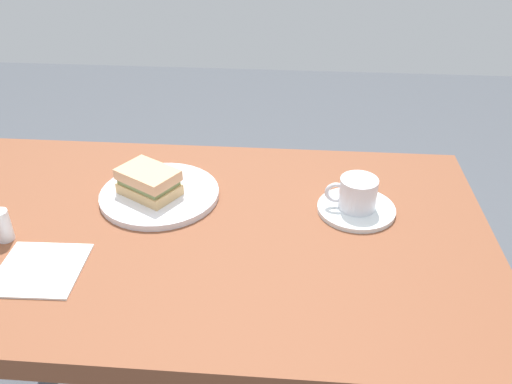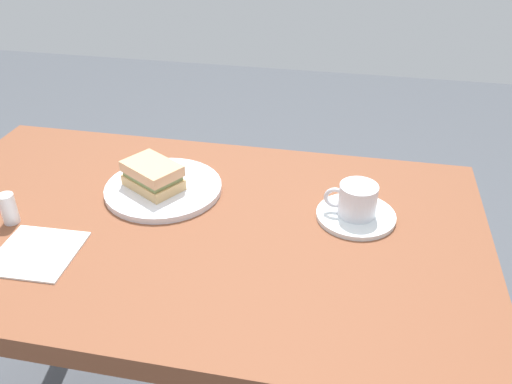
{
  "view_description": "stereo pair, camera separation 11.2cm",
  "coord_description": "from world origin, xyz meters",
  "px_view_note": "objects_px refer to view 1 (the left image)",
  "views": [
    {
      "loc": [
        0.2,
        -0.86,
        1.34
      ],
      "look_at": [
        0.12,
        0.09,
        0.74
      ],
      "focal_mm": 37.22,
      "sensor_mm": 36.0,
      "label": 1
    },
    {
      "loc": [
        0.31,
        -0.84,
        1.34
      ],
      "look_at": [
        0.12,
        0.09,
        0.74
      ],
      "focal_mm": 37.22,
      "sensor_mm": 36.0,
      "label": 2
    }
  ],
  "objects_px": {
    "coffee_saucer": "(356,209)",
    "salt_shaker": "(3,226)",
    "sandwich_plate": "(160,194)",
    "coffee_cup": "(357,193)",
    "spoon": "(356,188)",
    "dining_table": "(194,263)",
    "napkin": "(40,269)",
    "sandwich_front": "(149,182)"
  },
  "relations": [
    {
      "from": "spoon",
      "to": "salt_shaker",
      "type": "distance_m",
      "value": 0.73
    },
    {
      "from": "sandwich_front",
      "to": "coffee_cup",
      "type": "bearing_deg",
      "value": -1.48
    },
    {
      "from": "napkin",
      "to": "salt_shaker",
      "type": "height_order",
      "value": "salt_shaker"
    },
    {
      "from": "coffee_saucer",
      "to": "salt_shaker",
      "type": "bearing_deg",
      "value": -167.36
    },
    {
      "from": "dining_table",
      "to": "spoon",
      "type": "distance_m",
      "value": 0.39
    },
    {
      "from": "sandwich_front",
      "to": "salt_shaker",
      "type": "xyz_separation_m",
      "value": [
        -0.24,
        -0.17,
        -0.01
      ]
    },
    {
      "from": "salt_shaker",
      "to": "sandwich_plate",
      "type": "bearing_deg",
      "value": 33.55
    },
    {
      "from": "sandwich_plate",
      "to": "coffee_cup",
      "type": "distance_m",
      "value": 0.43
    },
    {
      "from": "spoon",
      "to": "napkin",
      "type": "xyz_separation_m",
      "value": [
        -0.59,
        -0.31,
        -0.01
      ]
    },
    {
      "from": "dining_table",
      "to": "coffee_saucer",
      "type": "height_order",
      "value": "coffee_saucer"
    },
    {
      "from": "dining_table",
      "to": "sandwich_plate",
      "type": "height_order",
      "value": "sandwich_plate"
    },
    {
      "from": "sandwich_front",
      "to": "sandwich_plate",
      "type": "bearing_deg",
      "value": 25.57
    },
    {
      "from": "coffee_saucer",
      "to": "sandwich_plate",
      "type": "bearing_deg",
      "value": 177.29
    },
    {
      "from": "coffee_saucer",
      "to": "salt_shaker",
      "type": "relative_size",
      "value": 2.5
    },
    {
      "from": "dining_table",
      "to": "spoon",
      "type": "relative_size",
      "value": 12.22
    },
    {
      "from": "spoon",
      "to": "salt_shaker",
      "type": "height_order",
      "value": "salt_shaker"
    },
    {
      "from": "sandwich_front",
      "to": "coffee_cup",
      "type": "xyz_separation_m",
      "value": [
        0.44,
        -0.01,
        0.0
      ]
    },
    {
      "from": "dining_table",
      "to": "napkin",
      "type": "height_order",
      "value": "napkin"
    },
    {
      "from": "napkin",
      "to": "salt_shaker",
      "type": "distance_m",
      "value": 0.14
    },
    {
      "from": "spoon",
      "to": "napkin",
      "type": "height_order",
      "value": "spoon"
    },
    {
      "from": "sandwich_plate",
      "to": "napkin",
      "type": "xyz_separation_m",
      "value": [
        -0.16,
        -0.26,
        -0.01
      ]
    },
    {
      "from": "coffee_saucer",
      "to": "napkin",
      "type": "relative_size",
      "value": 1.09
    },
    {
      "from": "spoon",
      "to": "sandwich_front",
      "type": "bearing_deg",
      "value": -172.06
    },
    {
      "from": "sandwich_front",
      "to": "napkin",
      "type": "height_order",
      "value": "sandwich_front"
    },
    {
      "from": "napkin",
      "to": "coffee_saucer",
      "type": "bearing_deg",
      "value": 22.21
    },
    {
      "from": "sandwich_front",
      "to": "napkin",
      "type": "bearing_deg",
      "value": -119.31
    },
    {
      "from": "sandwich_plate",
      "to": "spoon",
      "type": "bearing_deg",
      "value": 7.13
    },
    {
      "from": "coffee_cup",
      "to": "dining_table",
      "type": "bearing_deg",
      "value": -165.84
    },
    {
      "from": "dining_table",
      "to": "napkin",
      "type": "distance_m",
      "value": 0.31
    },
    {
      "from": "dining_table",
      "to": "coffee_cup",
      "type": "distance_m",
      "value": 0.37
    },
    {
      "from": "dining_table",
      "to": "sandwich_front",
      "type": "bearing_deg",
      "value": 138.19
    },
    {
      "from": "sandwich_plate",
      "to": "salt_shaker",
      "type": "xyz_separation_m",
      "value": [
        -0.26,
        -0.17,
        0.03
      ]
    },
    {
      "from": "sandwich_front",
      "to": "napkin",
      "type": "relative_size",
      "value": 0.99
    },
    {
      "from": "spoon",
      "to": "napkin",
      "type": "relative_size",
      "value": 0.66
    },
    {
      "from": "sandwich_front",
      "to": "spoon",
      "type": "distance_m",
      "value": 0.45
    },
    {
      "from": "coffee_cup",
      "to": "salt_shaker",
      "type": "height_order",
      "value": "coffee_cup"
    },
    {
      "from": "spoon",
      "to": "salt_shaker",
      "type": "bearing_deg",
      "value": -161.78
    },
    {
      "from": "dining_table",
      "to": "spoon",
      "type": "height_order",
      "value": "spoon"
    },
    {
      "from": "sandwich_front",
      "to": "coffee_saucer",
      "type": "bearing_deg",
      "value": -1.47
    },
    {
      "from": "napkin",
      "to": "salt_shaker",
      "type": "relative_size",
      "value": 2.3
    },
    {
      "from": "coffee_saucer",
      "to": "coffee_cup",
      "type": "height_order",
      "value": "coffee_cup"
    },
    {
      "from": "coffee_saucer",
      "to": "spoon",
      "type": "height_order",
      "value": "spoon"
    }
  ]
}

